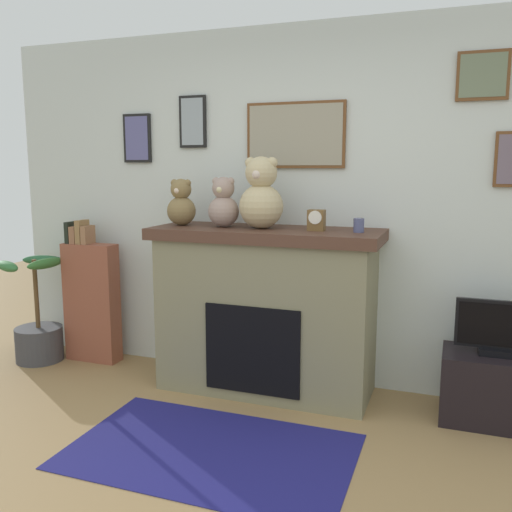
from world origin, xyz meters
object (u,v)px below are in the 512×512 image
teddy_bear_brown (223,205)px  tv_stand (493,388)px  candle_jar (359,225)px  teddy_bear_tan (261,196)px  mantel_clock (316,220)px  bookshelf (91,299)px  television (497,330)px  fireplace (266,309)px  teddy_bear_cream (181,204)px  potted_plant (38,329)px

teddy_bear_brown → tv_stand: bearing=0.2°
candle_jar → teddy_bear_tan: size_ratio=0.19×
tv_stand → mantel_clock: (-1.16, -0.01, 1.03)m
candle_jar → teddy_bear_tan: bearing=-179.9°
bookshelf → television: (3.08, -0.10, 0.08)m
fireplace → candle_jar: bearing=-1.6°
teddy_bear_tan → television: bearing=0.1°
fireplace → candle_jar: (0.65, -0.02, 0.63)m
bookshelf → fireplace: bearing=-3.2°
fireplace → teddy_bear_tan: 0.81m
television → teddy_bear_cream: bearing=-179.9°
candle_jar → teddy_bear_brown: teddy_bear_brown is taller
television → tv_stand: bearing=90.0°
fireplace → teddy_bear_cream: 0.98m
fireplace → bookshelf: (-1.56, 0.09, -0.07)m
potted_plant → teddy_bear_cream: (1.32, 0.07, 1.06)m
potted_plant → candle_jar: candle_jar is taller
bookshelf → television: size_ratio=2.35×
fireplace → teddy_bear_cream: size_ratio=4.77×
tv_stand → teddy_bear_cream: bearing=-179.9°
teddy_bear_cream → teddy_bear_brown: bearing=-0.0°
television → mantel_clock: 1.32m
mantel_clock → teddy_bear_tan: 0.42m
bookshelf → candle_jar: bearing=-2.7°
mantel_clock → teddy_bear_brown: (-0.68, 0.00, 0.09)m
bookshelf → tv_stand: 3.09m
candle_jar → teddy_bear_cream: 1.30m
fireplace → bookshelf: 1.56m
mantel_clock → teddy_bear_brown: bearing=179.9°
fireplace → teddy_bear_cream: (-0.65, -0.02, 0.74)m
candle_jar → mantel_clock: size_ratio=0.66×
bookshelf → tv_stand: (3.08, -0.10, -0.30)m
fireplace → potted_plant: fireplace is taller
candle_jar → bookshelf: bearing=177.3°
bookshelf → tv_stand: bearing=-1.9°
teddy_bear_brown → teddy_bear_tan: (0.28, -0.00, 0.06)m
candle_jar → teddy_bear_cream: (-1.30, -0.00, 0.11)m
tv_stand → candle_jar: size_ratio=6.72×
fireplace → teddy_bear_brown: size_ratio=4.55×
television → candle_jar: candle_jar is taller
television → teddy_bear_brown: teddy_bear_brown is taller
teddy_bear_cream → teddy_bear_brown: teddy_bear_brown is taller
mantel_clock → teddy_bear_tan: (-0.39, 0.00, 0.15)m
potted_plant → television: potted_plant is taller
potted_plant → candle_jar: size_ratio=9.37×
mantel_clock → teddy_bear_cream: 1.01m
candle_jar → television: bearing=0.2°
television → mantel_clock: mantel_clock is taller
bookshelf → mantel_clock: 2.05m
tv_stand → teddy_bear_cream: (-2.17, -0.00, 1.11)m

